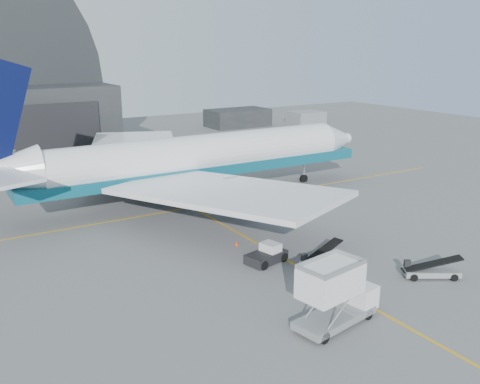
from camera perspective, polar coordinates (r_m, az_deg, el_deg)
ground at (r=46.95m, az=5.99°, el=-7.78°), size 200.00×200.00×0.00m
taxi_lines at (r=56.79m, az=-1.81°, el=-3.49°), size 80.00×42.12×0.02m
distant_bldg_a at (r=125.49m, az=-0.25°, el=7.02°), size 14.00×8.00×4.00m
distant_bldg_b at (r=131.91m, az=7.04°, el=7.32°), size 8.00×6.00×2.80m
airliner at (r=64.25m, az=-5.71°, el=3.45°), size 52.54×50.95×18.44m
catering_truck at (r=37.04m, az=10.11°, el=-10.70°), size 6.86×3.49×4.50m
pushback_tug at (r=47.17m, az=2.89°, el=-6.75°), size 4.04×2.88×1.70m
belt_loader_a at (r=47.30m, az=8.70°, el=-6.98°), size 4.73×2.33×1.76m
belt_loader_b at (r=46.89m, az=19.66°, el=-7.93°), size 4.63×3.65×1.82m
traffic_cone at (r=50.92m, az=-0.37°, el=-5.52°), size 0.32×0.32×0.47m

